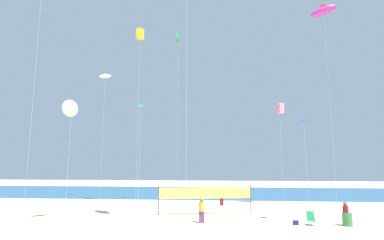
{
  "coord_description": "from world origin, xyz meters",
  "views": [
    {
      "loc": [
        0.61,
        -16.38,
        4.08
      ],
      "look_at": [
        -1.75,
        8.99,
        7.93
      ],
      "focal_mm": 27.58,
      "sensor_mm": 36.0,
      "label": 1
    }
  ],
  "objects_px": {
    "beachgoer_maroon_shirt": "(346,213)",
    "kite_cyan_diamond": "(141,111)",
    "volleyball_net": "(205,194)",
    "kite_white_inflatable": "(105,77)",
    "beachgoer_navy_shirt": "(222,197)",
    "kite_white_delta": "(72,108)",
    "beach_handbag": "(296,223)",
    "trash_barrel": "(347,219)",
    "kite_yellow_box": "(140,34)",
    "kite_magenta_inflatable": "(323,11)",
    "kite_pink_box": "(280,109)",
    "beachgoer_mustard_shirt": "(202,209)",
    "kite_blue_diamond": "(304,121)",
    "kite_green_delta": "(178,38)",
    "folding_beach_chair": "(311,218)"
  },
  "relations": [
    {
      "from": "kite_magenta_inflatable",
      "to": "volleyball_net",
      "type": "bearing_deg",
      "value": -163.24
    },
    {
      "from": "volleyball_net",
      "to": "trash_barrel",
      "type": "bearing_deg",
      "value": -20.72
    },
    {
      "from": "kite_magenta_inflatable",
      "to": "kite_cyan_diamond",
      "type": "height_order",
      "value": "kite_magenta_inflatable"
    },
    {
      "from": "kite_white_delta",
      "to": "kite_magenta_inflatable",
      "type": "bearing_deg",
      "value": 19.54
    },
    {
      "from": "beachgoer_mustard_shirt",
      "to": "folding_beach_chair",
      "type": "relative_size",
      "value": 1.94
    },
    {
      "from": "folding_beach_chair",
      "to": "trash_barrel",
      "type": "xyz_separation_m",
      "value": [
        2.35,
        -0.04,
        -0.04
      ]
    },
    {
      "from": "beachgoer_maroon_shirt",
      "to": "kite_white_delta",
      "type": "relative_size",
      "value": 0.17
    },
    {
      "from": "kite_white_inflatable",
      "to": "volleyball_net",
      "type": "bearing_deg",
      "value": -37.51
    },
    {
      "from": "beachgoer_maroon_shirt",
      "to": "kite_cyan_diamond",
      "type": "bearing_deg",
      "value": 106.86
    },
    {
      "from": "kite_yellow_box",
      "to": "kite_white_inflatable",
      "type": "bearing_deg",
      "value": 138.67
    },
    {
      "from": "kite_magenta_inflatable",
      "to": "kite_pink_box",
      "type": "distance_m",
      "value": 11.22
    },
    {
      "from": "kite_white_inflatable",
      "to": "kite_yellow_box",
      "type": "relative_size",
      "value": 0.83
    },
    {
      "from": "kite_blue_diamond",
      "to": "beach_handbag",
      "type": "bearing_deg",
      "value": -150.48
    },
    {
      "from": "trash_barrel",
      "to": "kite_pink_box",
      "type": "bearing_deg",
      "value": 96.05
    },
    {
      "from": "kite_magenta_inflatable",
      "to": "kite_cyan_diamond",
      "type": "xyz_separation_m",
      "value": [
        -17.17,
        -4.94,
        -10.83
      ]
    },
    {
      "from": "folding_beach_chair",
      "to": "kite_white_inflatable",
      "type": "distance_m",
      "value": 28.88
    },
    {
      "from": "folding_beach_chair",
      "to": "kite_yellow_box",
      "type": "bearing_deg",
      "value": 115.36
    },
    {
      "from": "beachgoer_maroon_shirt",
      "to": "kite_green_delta",
      "type": "xyz_separation_m",
      "value": [
        -13.06,
        10.54,
        17.73
      ]
    },
    {
      "from": "beachgoer_maroon_shirt",
      "to": "beachgoer_navy_shirt",
      "type": "bearing_deg",
      "value": 67.63
    },
    {
      "from": "beach_handbag",
      "to": "kite_green_delta",
      "type": "relative_size",
      "value": 0.02
    },
    {
      "from": "beachgoer_maroon_shirt",
      "to": "folding_beach_chair",
      "type": "distance_m",
      "value": 2.35
    },
    {
      "from": "beach_handbag",
      "to": "kite_white_delta",
      "type": "distance_m",
      "value": 18.19
    },
    {
      "from": "trash_barrel",
      "to": "kite_white_delta",
      "type": "xyz_separation_m",
      "value": [
        -19.64,
        -0.46,
        7.88
      ]
    },
    {
      "from": "kite_blue_diamond",
      "to": "kite_yellow_box",
      "type": "relative_size",
      "value": 0.39
    },
    {
      "from": "beachgoer_mustard_shirt",
      "to": "kite_yellow_box",
      "type": "relative_size",
      "value": 0.09
    },
    {
      "from": "kite_cyan_diamond",
      "to": "kite_pink_box",
      "type": "height_order",
      "value": "kite_pink_box"
    },
    {
      "from": "folding_beach_chair",
      "to": "volleyball_net",
      "type": "relative_size",
      "value": 0.12
    },
    {
      "from": "volleyball_net",
      "to": "kite_white_inflatable",
      "type": "xyz_separation_m",
      "value": [
        -13.23,
        10.16,
        13.61
      ]
    },
    {
      "from": "beachgoer_mustard_shirt",
      "to": "trash_barrel",
      "type": "distance_m",
      "value": 9.84
    },
    {
      "from": "beachgoer_maroon_shirt",
      "to": "kite_white_delta",
      "type": "height_order",
      "value": "kite_white_delta"
    },
    {
      "from": "kite_green_delta",
      "to": "kite_pink_box",
      "type": "height_order",
      "value": "kite_green_delta"
    },
    {
      "from": "beachgoer_mustard_shirt",
      "to": "kite_blue_diamond",
      "type": "relative_size",
      "value": 0.23
    },
    {
      "from": "folding_beach_chair",
      "to": "kite_pink_box",
      "type": "bearing_deg",
      "value": 51.63
    },
    {
      "from": "kite_magenta_inflatable",
      "to": "kite_yellow_box",
      "type": "bearing_deg",
      "value": 175.83
    },
    {
      "from": "volleyball_net",
      "to": "kite_blue_diamond",
      "type": "distance_m",
      "value": 9.83
    },
    {
      "from": "kite_magenta_inflatable",
      "to": "kite_yellow_box",
      "type": "xyz_separation_m",
      "value": [
        -19.18,
        1.4,
        -1.01
      ]
    },
    {
      "from": "kite_magenta_inflatable",
      "to": "kite_white_delta",
      "type": "height_order",
      "value": "kite_magenta_inflatable"
    },
    {
      "from": "trash_barrel",
      "to": "kite_cyan_diamond",
      "type": "distance_m",
      "value": 17.25
    },
    {
      "from": "trash_barrel",
      "to": "kite_green_delta",
      "type": "distance_m",
      "value": 24.76
    },
    {
      "from": "beachgoer_maroon_shirt",
      "to": "kite_pink_box",
      "type": "distance_m",
      "value": 16.47
    },
    {
      "from": "beachgoer_mustard_shirt",
      "to": "kite_green_delta",
      "type": "distance_m",
      "value": 20.78
    },
    {
      "from": "beachgoer_navy_shirt",
      "to": "volleyball_net",
      "type": "bearing_deg",
      "value": 116.02
    },
    {
      "from": "beach_handbag",
      "to": "kite_cyan_diamond",
      "type": "height_order",
      "value": "kite_cyan_diamond"
    },
    {
      "from": "kite_green_delta",
      "to": "kite_cyan_diamond",
      "type": "height_order",
      "value": "kite_green_delta"
    },
    {
      "from": "beachgoer_mustard_shirt",
      "to": "kite_pink_box",
      "type": "relative_size",
      "value": 0.15
    },
    {
      "from": "beachgoer_navy_shirt",
      "to": "kite_white_delta",
      "type": "relative_size",
      "value": 0.18
    },
    {
      "from": "beachgoer_maroon_shirt",
      "to": "beach_handbag",
      "type": "height_order",
      "value": "beachgoer_maroon_shirt"
    },
    {
      "from": "folding_beach_chair",
      "to": "volleyball_net",
      "type": "xyz_separation_m",
      "value": [
        -7.4,
        3.64,
        1.17
      ]
    },
    {
      "from": "volleyball_net",
      "to": "kite_magenta_inflatable",
      "type": "distance_m",
      "value": 21.61
    },
    {
      "from": "volleyball_net",
      "to": "kite_yellow_box",
      "type": "height_order",
      "value": "kite_yellow_box"
    }
  ]
}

